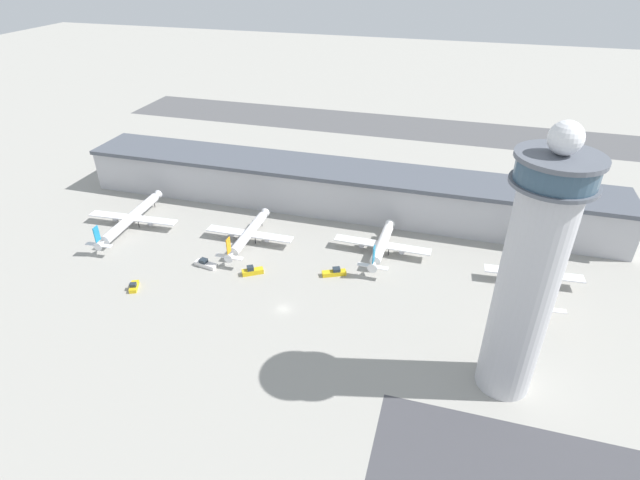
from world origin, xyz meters
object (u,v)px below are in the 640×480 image
object	(u,v)px
service_truck_baggage	(252,271)
airplane_gate_delta	(535,274)
control_tower	(529,276)
airplane_gate_charlie	(382,245)
service_truck_water	(334,273)
service_truck_catering	(205,264)
airplane_gate_bravo	(249,234)
airplane_gate_alpha	(131,218)
service_truck_fuel	(134,287)

from	to	relation	value
service_truck_baggage	airplane_gate_delta	bearing A→B (deg)	12.19
airplane_gate_delta	service_truck_baggage	distance (m)	93.84
control_tower	airplane_gate_charlie	bearing A→B (deg)	128.07
control_tower	service_truck_water	world-z (taller)	control_tower
service_truck_catering	service_truck_baggage	xyz separation A→B (m)	(17.63, 0.29, 0.15)
airplane_gate_charlie	service_truck_water	xyz separation A→B (m)	(-13.05, -17.50, -3.11)
airplane_gate_bravo	service_truck_baggage	distance (m)	20.94
service_truck_baggage	airplane_gate_alpha	bearing A→B (deg)	163.78
service_truck_fuel	airplane_gate_delta	bearing A→B (deg)	16.99
airplane_gate_bravo	service_truck_baggage	xyz separation A→B (m)	(9.10, -18.64, -2.85)
airplane_gate_bravo	service_truck_water	world-z (taller)	airplane_gate_bravo
airplane_gate_charlie	airplane_gate_bravo	bearing A→B (deg)	-173.06
control_tower	airplane_gate_delta	distance (m)	56.41
airplane_gate_charlie	service_truck_catering	distance (m)	63.12
airplane_gate_delta	service_truck_fuel	xyz separation A→B (m)	(-125.74, -38.42, -3.77)
control_tower	service_truck_water	xyz separation A→B (m)	(-53.78, 34.50, -32.69)
airplane_gate_bravo	airplane_gate_delta	xyz separation A→B (m)	(100.76, 1.16, 0.65)
service_truck_catering	service_truck_water	xyz separation A→B (m)	(44.85, 7.44, 0.01)
airplane_gate_alpha	airplane_gate_charlie	size ratio (longest dim) A/B	1.27
airplane_gate_alpha	airplane_gate_delta	bearing A→B (deg)	1.07
service_truck_water	airplane_gate_charlie	bearing A→B (deg)	53.30
airplane_gate_bravo	airplane_gate_charlie	size ratio (longest dim) A/B	1.01
airplane_gate_delta	airplane_gate_bravo	bearing A→B (deg)	-179.34
airplane_gate_charlie	service_truck_fuel	distance (m)	86.08
airplane_gate_delta	airplane_gate_alpha	bearing A→B (deg)	-178.93
airplane_gate_alpha	airplane_gate_delta	size ratio (longest dim) A/B	1.10
airplane_gate_bravo	service_truck_catering	xyz separation A→B (m)	(-8.53, -18.93, -3.00)
airplane_gate_bravo	service_truck_water	bearing A→B (deg)	-17.57
airplane_gate_bravo	service_truck_water	size ratio (longest dim) A/B	4.26
airplane_gate_delta	service_truck_fuel	world-z (taller)	airplane_gate_delta
service_truck_fuel	service_truck_water	bearing A→B (deg)	22.81
service_truck_catering	service_truck_water	size ratio (longest dim) A/B	1.00
control_tower	airplane_gate_charlie	world-z (taller)	control_tower
airplane_gate_bravo	service_truck_baggage	world-z (taller)	airplane_gate_bravo
airplane_gate_alpha	airplane_gate_bravo	xyz separation A→B (m)	(49.32, 1.65, -0.13)
airplane_gate_alpha	service_truck_fuel	xyz separation A→B (m)	(24.34, -35.62, -3.24)
airplane_gate_bravo	service_truck_catering	bearing A→B (deg)	-114.26
airplane_gate_delta	service_truck_water	world-z (taller)	airplane_gate_delta
airplane_gate_bravo	service_truck_fuel	bearing A→B (deg)	-123.83
service_truck_baggage	service_truck_fuel	bearing A→B (deg)	-151.34
airplane_gate_alpha	service_truck_catering	size ratio (longest dim) A/B	5.31
airplane_gate_alpha	airplane_gate_charlie	xyz separation A→B (m)	(98.68, 7.66, -0.00)
control_tower	service_truck_catering	distance (m)	107.38
service_truck_catering	service_truck_fuel	distance (m)	24.63
airplane_gate_alpha	service_truck_baggage	xyz separation A→B (m)	(58.42, -16.99, -2.98)
airplane_gate_alpha	service_truck_fuel	world-z (taller)	airplane_gate_alpha
airplane_gate_delta	service_truck_catering	xyz separation A→B (m)	(-109.29, -20.09, -3.64)
control_tower	airplane_gate_bravo	distance (m)	105.43
service_truck_fuel	airplane_gate_charlie	bearing A→B (deg)	30.21
airplane_gate_alpha	service_truck_baggage	bearing A→B (deg)	-16.22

